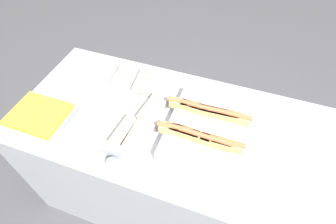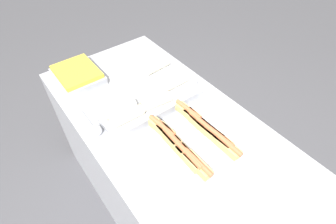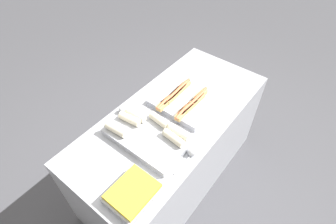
{
  "view_description": "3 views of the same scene",
  "coord_description": "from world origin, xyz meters",
  "px_view_note": "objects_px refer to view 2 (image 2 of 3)",
  "views": [
    {
      "loc": [
        0.22,
        -0.77,
        1.89
      ],
      "look_at": [
        -0.06,
        0.0,
        0.93
      ],
      "focal_mm": 28.0,
      "sensor_mm": 36.0,
      "label": 1
    },
    {
      "loc": [
        0.64,
        -0.53,
        1.83
      ],
      "look_at": [
        -0.06,
        0.0,
        0.93
      ],
      "focal_mm": 28.0,
      "sensor_mm": 36.0,
      "label": 2
    },
    {
      "loc": [
        -1.07,
        -0.8,
        2.29
      ],
      "look_at": [
        -0.06,
        0.0,
        0.93
      ],
      "focal_mm": 28.0,
      "sensor_mm": 36.0,
      "label": 3
    }
  ],
  "objects_px": {
    "serving_spoon_far": "(193,79)",
    "serving_spoon_near": "(96,130)",
    "tray_wraps": "(145,95)",
    "tray_side_front": "(78,75)",
    "tray_hotdogs": "(192,141)"
  },
  "relations": [
    {
      "from": "tray_wraps",
      "to": "tray_side_front",
      "type": "height_order",
      "value": "tray_wraps"
    },
    {
      "from": "serving_spoon_far",
      "to": "serving_spoon_near",
      "type": "bearing_deg",
      "value": -89.4
    },
    {
      "from": "tray_hotdogs",
      "to": "serving_spoon_far",
      "type": "bearing_deg",
      "value": 138.1
    },
    {
      "from": "tray_wraps",
      "to": "serving_spoon_near",
      "type": "bearing_deg",
      "value": -81.22
    },
    {
      "from": "tray_hotdogs",
      "to": "serving_spoon_near",
      "type": "xyz_separation_m",
      "value": [
        -0.34,
        -0.31,
        -0.02
      ]
    },
    {
      "from": "tray_side_front",
      "to": "serving_spoon_far",
      "type": "relative_size",
      "value": 1.43
    },
    {
      "from": "tray_wraps",
      "to": "tray_side_front",
      "type": "relative_size",
      "value": 1.94
    },
    {
      "from": "tray_hotdogs",
      "to": "tray_side_front",
      "type": "distance_m",
      "value": 0.8
    },
    {
      "from": "serving_spoon_near",
      "to": "serving_spoon_far",
      "type": "height_order",
      "value": "same"
    },
    {
      "from": "tray_wraps",
      "to": "tray_side_front",
      "type": "bearing_deg",
      "value": -150.39
    },
    {
      "from": "tray_wraps",
      "to": "tray_side_front",
      "type": "distance_m",
      "value": 0.44
    },
    {
      "from": "tray_hotdogs",
      "to": "tray_side_front",
      "type": "relative_size",
      "value": 1.57
    },
    {
      "from": "tray_wraps",
      "to": "serving_spoon_near",
      "type": "distance_m",
      "value": 0.32
    },
    {
      "from": "tray_hotdogs",
      "to": "tray_side_front",
      "type": "height_order",
      "value": "tray_hotdogs"
    },
    {
      "from": "tray_hotdogs",
      "to": "tray_wraps",
      "type": "height_order",
      "value": "tray_wraps"
    }
  ]
}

